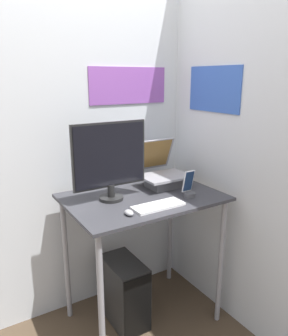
% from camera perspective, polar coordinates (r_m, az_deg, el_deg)
% --- Properties ---
extents(wall_back, '(6.00, 0.06, 2.60)m').
position_cam_1_polar(wall_back, '(2.33, -5.63, 7.42)').
color(wall_back, silver).
rests_on(wall_back, ground_plane).
extents(wall_side_right, '(0.06, 6.00, 2.60)m').
position_cam_1_polar(wall_side_right, '(2.08, 18.19, 5.75)').
color(wall_side_right, silver).
rests_on(wall_side_right, ground_plane).
extents(desk, '(0.95, 0.67, 0.91)m').
position_cam_1_polar(desk, '(2.11, -0.23, -7.98)').
color(desk, '#333338').
rests_on(desk, ground_plane).
extents(laptop, '(0.32, 0.33, 0.31)m').
position_cam_1_polar(laptop, '(2.24, 3.14, -1.20)').
color(laptop, '#4C4C51').
rests_on(laptop, desk).
extents(monitor, '(0.47, 0.15, 0.47)m').
position_cam_1_polar(monitor, '(1.94, -5.93, 1.28)').
color(monitor, black).
rests_on(monitor, desk).
extents(keyboard, '(0.31, 0.12, 0.02)m').
position_cam_1_polar(keyboard, '(1.89, 2.50, -6.56)').
color(keyboard, white).
rests_on(keyboard, desk).
extents(mouse, '(0.04, 0.07, 0.03)m').
position_cam_1_polar(mouse, '(1.78, -2.62, -7.78)').
color(mouse, '#99999E').
rests_on(mouse, desk).
extents(cell_phone, '(0.07, 0.07, 0.17)m').
position_cam_1_polar(cell_phone, '(2.06, 7.82, -3.69)').
color(cell_phone, '#4C4C51').
rests_on(cell_phone, desk).
extents(computer_tower, '(0.21, 0.37, 0.45)m').
position_cam_1_polar(computer_tower, '(2.37, -3.42, -20.72)').
color(computer_tower, black).
rests_on(computer_tower, ground_plane).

